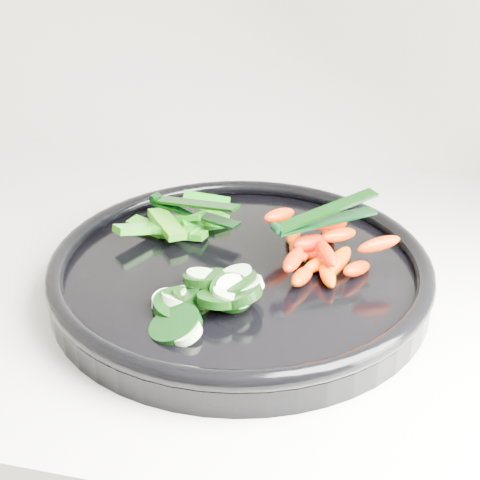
# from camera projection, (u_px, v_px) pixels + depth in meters

# --- Properties ---
(veggie_tray) EXTENTS (0.48, 0.48, 0.04)m
(veggie_tray) POSITION_uv_depth(u_px,v_px,m) (240.00, 271.00, 0.66)
(veggie_tray) COLOR black
(veggie_tray) RESTS_ON counter
(cucumber_pile) EXTENTS (0.11, 0.13, 0.04)m
(cucumber_pile) POSITION_uv_depth(u_px,v_px,m) (205.00, 296.00, 0.59)
(cucumber_pile) COLOR black
(cucumber_pile) RESTS_ON veggie_tray
(carrot_pile) EXTENTS (0.14, 0.15, 0.05)m
(carrot_pile) POSITION_uv_depth(u_px,v_px,m) (319.00, 247.00, 0.66)
(carrot_pile) COLOR #F55F00
(carrot_pile) RESTS_ON veggie_tray
(pepper_pile) EXTENTS (0.12, 0.12, 0.04)m
(pepper_pile) POSITION_uv_depth(u_px,v_px,m) (180.00, 223.00, 0.72)
(pepper_pile) COLOR #1A6A0A
(pepper_pile) RESTS_ON veggie_tray
(tong_carrot) EXTENTS (0.10, 0.08, 0.02)m
(tong_carrot) POSITION_uv_depth(u_px,v_px,m) (323.00, 216.00, 0.64)
(tong_carrot) COLOR black
(tong_carrot) RESTS_ON carrot_pile
(tong_pepper) EXTENTS (0.11, 0.05, 0.02)m
(tong_pepper) POSITION_uv_depth(u_px,v_px,m) (192.00, 208.00, 0.72)
(tong_pepper) COLOR black
(tong_pepper) RESTS_ON pepper_pile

